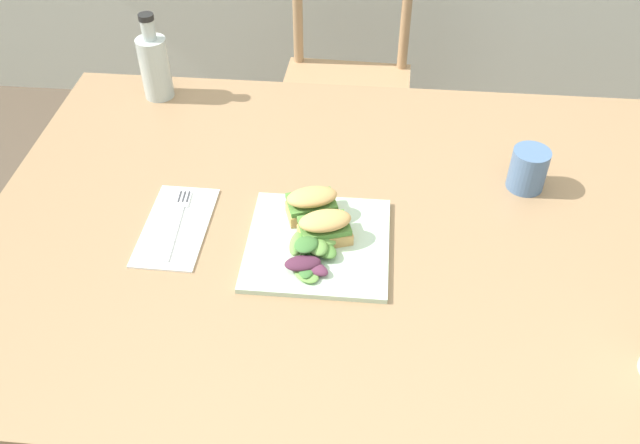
{
  "coord_description": "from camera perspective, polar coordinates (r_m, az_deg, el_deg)",
  "views": [
    {
      "loc": [
        -0.04,
        -0.79,
        1.56
      ],
      "look_at": [
        -0.13,
        0.09,
        0.76
      ],
      "focal_mm": 38.02,
      "sensor_mm": 36.0,
      "label": 1
    }
  ],
  "objects": [
    {
      "name": "sandwich_half_back",
      "position": [
        1.21,
        -0.68,
        1.59
      ],
      "size": [
        0.1,
        0.09,
        0.06
      ],
      "color": "tan",
      "rests_on": "plate_lunch"
    },
    {
      "name": "cup_extra_side",
      "position": [
        1.34,
        17.12,
        4.27
      ],
      "size": [
        0.07,
        0.07,
        0.08
      ],
      "primitive_type": "cylinder",
      "color": "#4C6B93",
      "rests_on": "dining_table"
    },
    {
      "name": "chair_wooden_far",
      "position": [
        2.18,
        2.17,
        11.37
      ],
      "size": [
        0.41,
        0.41,
        0.87
      ],
      "color": "tan",
      "rests_on": "ground"
    },
    {
      "name": "salad_mixed_greens",
      "position": [
        1.13,
        -0.82,
        -2.68
      ],
      "size": [
        0.1,
        0.12,
        0.03
      ],
      "color": "#602D47",
      "rests_on": "plate_lunch"
    },
    {
      "name": "bottle_cold_brew",
      "position": [
        1.58,
        -13.69,
        12.4
      ],
      "size": [
        0.07,
        0.07,
        0.2
      ],
      "color": "#472819",
      "rests_on": "dining_table"
    },
    {
      "name": "fork_on_napkin",
      "position": [
        1.25,
        -11.88,
        0.29
      ],
      "size": [
        0.03,
        0.19,
        0.0
      ],
      "color": "silver",
      "rests_on": "napkin_folded"
    },
    {
      "name": "napkin_folded",
      "position": [
        1.24,
        -12.01,
        -0.36
      ],
      "size": [
        0.11,
        0.22,
        0.0
      ],
      "primitive_type": "cube",
      "rotation": [
        0.0,
        0.0,
        -0.01
      ],
      "color": "white",
      "rests_on": "dining_table"
    },
    {
      "name": "plate_lunch",
      "position": [
        1.18,
        -0.18,
        -1.84
      ],
      "size": [
        0.25,
        0.25,
        0.01
      ],
      "primitive_type": "cube",
      "color": "beige",
      "rests_on": "dining_table"
    },
    {
      "name": "dining_table",
      "position": [
        1.3,
        3.38,
        -3.76
      ],
      "size": [
        1.38,
        0.95,
        0.74
      ],
      "color": "#997551",
      "rests_on": "ground"
    },
    {
      "name": "sandwich_half_front",
      "position": [
        1.16,
        0.42,
        -0.43
      ],
      "size": [
        0.1,
        0.09,
        0.06
      ],
      "color": "tan",
      "rests_on": "plate_lunch"
    }
  ]
}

